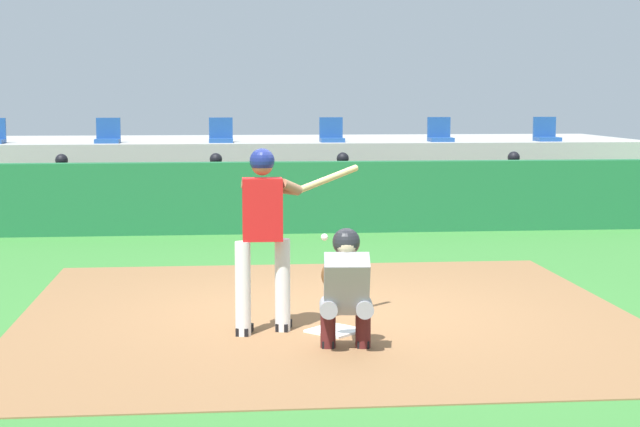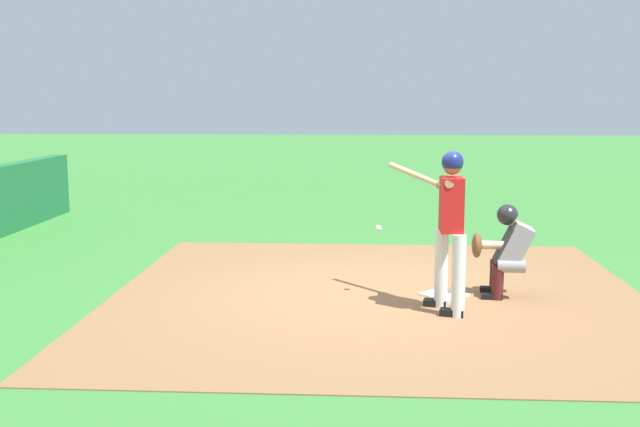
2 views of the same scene
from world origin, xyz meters
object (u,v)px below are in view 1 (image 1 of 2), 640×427
(home_plate, at_px, (335,330))
(catcher_crouched, at_px, (345,285))
(stadium_seat_3, at_px, (332,135))
(dugout_player_1, at_px, (216,189))
(stadium_seat_5, at_px, (546,134))
(stadium_seat_4, at_px, (440,135))
(dugout_player_0, at_px, (61,190))
(dugout_player_2, at_px, (344,188))
(dugout_player_3, at_px, (515,186))
(stadium_seat_2, at_px, (221,135))
(batter_at_plate, at_px, (265,228))
(stadium_seat_1, at_px, (108,136))

(home_plate, xyz_separation_m, catcher_crouched, (0.01, -0.71, 0.59))
(home_plate, height_order, stadium_seat_3, stadium_seat_3)
(dugout_player_1, xyz_separation_m, stadium_seat_5, (6.59, 2.03, 0.86))
(dugout_player_1, bearing_deg, stadium_seat_4, 24.68)
(dugout_player_0, xyz_separation_m, dugout_player_2, (4.92, 0.00, 0.00))
(dugout_player_3, xyz_separation_m, stadium_seat_2, (-5.28, 2.03, 0.86))
(home_plate, relative_size, catcher_crouched, 0.23)
(dugout_player_0, bearing_deg, stadium_seat_4, 16.00)
(catcher_crouched, height_order, dugout_player_3, dugout_player_3)
(batter_at_plate, relative_size, dugout_player_1, 1.39)
(stadium_seat_1, xyz_separation_m, stadium_seat_2, (2.17, 0.00, 0.00))
(home_plate, distance_m, batter_at_plate, 1.22)
(batter_at_plate, distance_m, dugout_player_0, 8.72)
(catcher_crouched, bearing_deg, dugout_player_3, 64.70)
(home_plate, distance_m, stadium_seat_5, 11.63)
(stadium_seat_1, xyz_separation_m, stadium_seat_5, (8.67, 0.00, 0.00))
(home_plate, xyz_separation_m, dugout_player_0, (-3.84, 8.14, 0.65))
(catcher_crouched, relative_size, dugout_player_3, 1.46)
(stadium_seat_3, height_order, stadium_seat_4, same)
(dugout_player_3, bearing_deg, dugout_player_1, 180.00)
(dugout_player_1, distance_m, stadium_seat_5, 6.95)
(dugout_player_2, bearing_deg, dugout_player_0, 180.00)
(dugout_player_3, distance_m, stadium_seat_5, 2.52)
(batter_at_plate, distance_m, dugout_player_2, 8.30)
(dugout_player_2, height_order, stadium_seat_4, stadium_seat_4)
(batter_at_plate, xyz_separation_m, dugout_player_3, (4.87, 8.11, -0.36))
(dugout_player_3, height_order, stadium_seat_1, stadium_seat_1)
(home_plate, xyz_separation_m, stadium_seat_4, (3.25, 10.18, 1.51))
(dugout_player_1, distance_m, stadium_seat_1, 3.03)
(dugout_player_0, xyz_separation_m, stadium_seat_3, (4.93, 2.03, 0.86))
(batter_at_plate, height_order, catcher_crouched, batter_at_plate)
(catcher_crouched, xyz_separation_m, stadium_seat_5, (5.41, 10.89, 0.93))
(home_plate, distance_m, dugout_player_2, 8.24)
(catcher_crouched, bearing_deg, stadium_seat_5, 63.60)
(dugout_player_3, xyz_separation_m, stadium_seat_4, (-0.95, 2.03, 0.86))
(stadium_seat_1, xyz_separation_m, stadium_seat_3, (4.33, 0.00, 0.00))
(dugout_player_0, height_order, stadium_seat_4, stadium_seat_4)
(stadium_seat_3, distance_m, stadium_seat_5, 4.33)
(dugout_player_0, height_order, dugout_player_3, same)
(dugout_player_1, bearing_deg, stadium_seat_1, 135.53)
(stadium_seat_3, bearing_deg, stadium_seat_1, 180.00)
(dugout_player_0, distance_m, stadium_seat_1, 2.29)
(dugout_player_1, distance_m, stadium_seat_4, 4.95)
(dugout_player_0, relative_size, dugout_player_2, 1.00)
(dugout_player_1, xyz_separation_m, stadium_seat_1, (-2.07, 2.03, 0.86))
(catcher_crouched, relative_size, stadium_seat_5, 3.95)
(home_plate, distance_m, stadium_seat_4, 10.79)
(stadium_seat_2, xyz_separation_m, stadium_seat_3, (2.17, 0.00, 0.00))
(batter_at_plate, bearing_deg, stadium_seat_5, 59.03)
(dugout_player_0, bearing_deg, batter_at_plate, -68.65)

